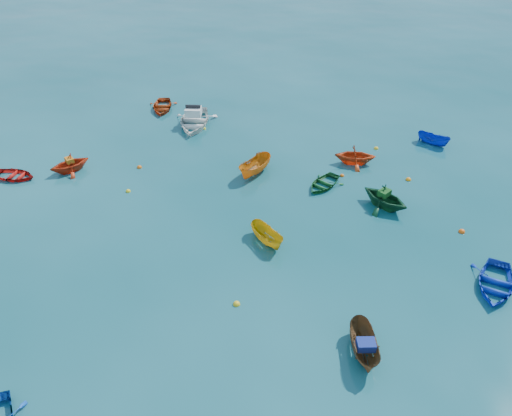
{
  "coord_description": "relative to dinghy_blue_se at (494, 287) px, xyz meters",
  "views": [
    {
      "loc": [
        0.68,
        -18.56,
        17.29
      ],
      "look_at": [
        0.0,
        5.0,
        0.4
      ],
      "focal_mm": 35.0,
      "sensor_mm": 36.0,
      "label": 1
    }
  ],
  "objects": [
    {
      "name": "tarp_blue_a",
      "position": [
        -6.96,
        -4.3,
        0.74
      ],
      "size": [
        0.78,
        0.61,
        0.37
      ],
      "primitive_type": "cube",
      "rotation": [
        0.0,
        0.0,
        0.05
      ],
      "color": "navy",
      "rests_on": "sampan_brown_mid"
    },
    {
      "name": "dinghy_orange_w",
      "position": [
        -24.21,
        10.16,
        0.0
      ],
      "size": [
        3.37,
        3.32,
        1.35
      ],
      "primitive_type": "imported",
      "rotation": [
        0.0,
        0.0,
        -0.9
      ],
      "color": "red",
      "rests_on": "ground"
    },
    {
      "name": "sampan_brown_mid",
      "position": [
        -6.97,
        -4.15,
        0.0
      ],
      "size": [
        1.21,
        2.91,
        1.11
      ],
      "primitive_type": "imported",
      "rotation": [
        0.0,
        0.0,
        0.05
      ],
      "color": "brown",
      "rests_on": "ground"
    },
    {
      "name": "ground",
      "position": [
        -11.79,
        0.72,
        0.0
      ],
      "size": [
        160.0,
        160.0,
        0.0
      ],
      "primitive_type": "plane",
      "color": "#093E48",
      "rests_on": "ground"
    },
    {
      "name": "sampan_orange_n",
      "position": [
        -11.97,
        10.17,
        0.0
      ],
      "size": [
        2.68,
        3.2,
        1.19
      ],
      "primitive_type": "imported",
      "rotation": [
        0.0,
        0.0,
        -0.59
      ],
      "color": "orange",
      "rests_on": "ground"
    },
    {
      "name": "dinghy_green_e",
      "position": [
        -7.61,
        8.81,
        0.0
      ],
      "size": [
        3.22,
        3.37,
        0.57
      ],
      "primitive_type": "imported",
      "rotation": [
        0.0,
        0.0,
        -0.65
      ],
      "color": "#135121",
      "rests_on": "ground"
    },
    {
      "name": "dinghy_red_far",
      "position": [
        -19.92,
        20.03,
        0.0
      ],
      "size": [
        2.61,
        3.45,
        0.68
      ],
      "primitive_type": "imported",
      "rotation": [
        0.0,
        0.0,
        0.09
      ],
      "color": "#A4330D",
      "rests_on": "ground"
    },
    {
      "name": "buoy_or_d",
      "position": [
        -6.28,
        10.04,
        0.0
      ],
      "size": [
        0.29,
        0.29,
        0.29
      ],
      "primitive_type": "sphere",
      "color": "#E35D0C",
      "rests_on": "ground"
    },
    {
      "name": "buoy_ye_a",
      "position": [
        -12.49,
        -1.51,
        0.0
      ],
      "size": [
        0.34,
        0.34,
        0.34
      ],
      "primitive_type": "sphere",
      "color": "gold",
      "rests_on": "ground"
    },
    {
      "name": "buoy_or_c",
      "position": [
        -19.77,
        10.71,
        0.0
      ],
      "size": [
        0.34,
        0.34,
        0.34
      ],
      "primitive_type": "sphere",
      "color": "#D4570B",
      "rests_on": "ground"
    },
    {
      "name": "buoy_ye_e",
      "position": [
        -3.43,
        13.8,
        0.0
      ],
      "size": [
        0.33,
        0.33,
        0.33
      ],
      "primitive_type": "sphere",
      "color": "yellow",
      "rests_on": "ground"
    },
    {
      "name": "buoy_ye_b",
      "position": [
        -19.84,
        7.82,
        0.0
      ],
      "size": [
        0.31,
        0.31,
        0.31
      ],
      "primitive_type": "sphere",
      "color": "yellow",
      "rests_on": "ground"
    },
    {
      "name": "motorboat_white",
      "position": [
        -16.91,
        17.23,
        0.0
      ],
      "size": [
        3.41,
        4.7,
        1.56
      ],
      "primitive_type": "imported",
      "rotation": [
        0.0,
        0.0,
        -0.02
      ],
      "color": "silver",
      "rests_on": "ground"
    },
    {
      "name": "buoy_or_b",
      "position": [
        -0.26,
        4.31,
        0.0
      ],
      "size": [
        0.36,
        0.36,
        0.36
      ],
      "primitive_type": "sphere",
      "color": "#EC530C",
      "rests_on": "ground"
    },
    {
      "name": "buoy_ye_d",
      "position": [
        -16.1,
        16.57,
        0.0
      ],
      "size": [
        0.33,
        0.33,
        0.33
      ],
      "primitive_type": "sphere",
      "color": "#FFF11A",
      "rests_on": "ground"
    },
    {
      "name": "tarp_green_b",
      "position": [
        -4.25,
        6.72,
        0.95
      ],
      "size": [
        0.88,
        0.88,
        0.34
      ],
      "primitive_type": "cube",
      "rotation": [
        0.0,
        0.0,
        0.8
      ],
      "color": "#124A16",
      "rests_on": "dinghy_green_n"
    },
    {
      "name": "tarp_orange_a",
      "position": [
        -24.17,
        10.19,
        0.82
      ],
      "size": [
        0.73,
        0.76,
        0.29
      ],
      "primitive_type": "cube",
      "rotation": [
        0.0,
        0.0,
        -0.9
      ],
      "color": "#CB6914",
      "rests_on": "dinghy_orange_w"
    },
    {
      "name": "sampan_yellow_mid",
      "position": [
        -11.11,
        3.12,
        0.0
      ],
      "size": [
        2.3,
        2.67,
        1.0
      ],
      "primitive_type": "imported",
      "rotation": [
        0.0,
        0.0,
        0.62
      ],
      "color": "gold",
      "rests_on": "ground"
    },
    {
      "name": "dinghy_blue_se",
      "position": [
        0.0,
        0.0,
        0.0
      ],
      "size": [
        3.71,
        4.21,
        0.72
      ],
      "primitive_type": "imported",
      "rotation": [
        0.0,
        0.0,
        -0.42
      ],
      "color": "#0E30B2",
      "rests_on": "ground"
    },
    {
      "name": "buoy_ye_c",
      "position": [
        -11.17,
        3.2,
        0.0
      ],
      "size": [
        0.31,
        0.31,
        0.31
      ],
      "primitive_type": "sphere",
      "color": "yellow",
      "rests_on": "ground"
    },
    {
      "name": "sampan_blue_far",
      "position": [
        0.76,
        14.64,
        0.0
      ],
      "size": [
        2.45,
        2.1,
        0.92
      ],
      "primitive_type": "imported",
      "rotation": [
        0.0,
        0.0,
        0.95
      ],
      "color": "#0E27B0",
      "rests_on": "ground"
    },
    {
      "name": "buoy_or_e",
      "position": [
        -2.04,
        9.68,
        0.0
      ],
      "size": [
        0.35,
        0.35,
        0.35
      ],
      "primitive_type": "sphere",
      "color": "orange",
      "rests_on": "ground"
    },
    {
      "name": "dinghy_orange_far",
      "position": [
        -5.27,
        11.71,
        0.0
      ],
      "size": [
        2.9,
        2.56,
        1.43
      ],
      "primitive_type": "imported",
      "rotation": [
        0.0,
        0.0,
        1.49
      ],
      "color": "#C93D12",
      "rests_on": "ground"
    },
    {
      "name": "dinghy_green_n",
      "position": [
        -4.18,
        6.65,
        0.0
      ],
      "size": [
        3.87,
        3.86,
        1.55
      ],
      "primitive_type": "imported",
      "rotation": [
        0.0,
        0.0,
        0.8
      ],
      "color": "#0F4223",
      "rests_on": "ground"
    },
    {
      "name": "dinghy_red_nw",
      "position": [
        -27.6,
        9.21,
        0.0
      ],
      "size": [
        3.13,
        2.49,
        0.58
      ],
      "primitive_type": "imported",
      "rotation": [
        0.0,
        0.0,
        1.38
      ],
      "color": "#B2130E",
      "rests_on": "ground"
    }
  ]
}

